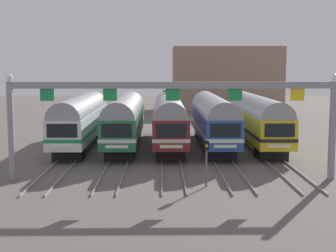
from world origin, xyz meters
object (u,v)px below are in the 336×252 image
at_px(commuter_train_yellow, 256,118).
at_px(yard_signal_mast, 206,154).
at_px(commuter_train_green, 125,118).
at_px(commuter_train_blue, 213,118).
at_px(commuter_train_white, 81,118).
at_px(catenary_gantry, 173,101).
at_px(commuter_train_maroon, 169,118).

bearing_deg(commuter_train_yellow, yard_signal_mast, -111.41).
xyz_separation_m(commuter_train_green, yard_signal_mast, (6.12, -15.60, -0.62)).
xyz_separation_m(commuter_train_blue, commuter_train_yellow, (4.08, 0.00, 0.00)).
height_order(commuter_train_white, commuter_train_green, same).
height_order(commuter_train_blue, catenary_gantry, catenary_gantry).
distance_m(catenary_gantry, yard_signal_mast, 4.32).
bearing_deg(yard_signal_mast, commuter_train_green, 111.41).
xyz_separation_m(commuter_train_green, commuter_train_yellow, (12.23, 0.00, 0.00)).
distance_m(commuter_train_yellow, yard_signal_mast, 16.77).
height_order(commuter_train_green, yard_signal_mast, commuter_train_green).
distance_m(commuter_train_white, commuter_train_blue, 12.23).
relative_size(commuter_train_green, catenary_gantry, 0.84).
relative_size(commuter_train_blue, catenary_gantry, 0.84).
distance_m(commuter_train_white, commuter_train_maroon, 8.16).
bearing_deg(commuter_train_maroon, commuter_train_white, -179.97).
relative_size(commuter_train_white, commuter_train_green, 1.00).
relative_size(commuter_train_green, commuter_train_yellow, 1.00).
bearing_deg(commuter_train_maroon, yard_signal_mast, -82.55).
bearing_deg(commuter_train_blue, commuter_train_yellow, 0.00).
distance_m(commuter_train_maroon, commuter_train_blue, 4.08).
bearing_deg(commuter_train_white, catenary_gantry, -58.85).
distance_m(commuter_train_white, commuter_train_yellow, 16.31).
height_order(commuter_train_white, catenary_gantry, catenary_gantry).
relative_size(commuter_train_maroon, catenary_gantry, 0.84).
xyz_separation_m(commuter_train_green, commuter_train_blue, (8.16, 0.00, 0.00)).
height_order(commuter_train_white, commuter_train_yellow, same).
bearing_deg(yard_signal_mast, catenary_gantry, 134.10).
xyz_separation_m(commuter_train_green, commuter_train_maroon, (4.08, 0.00, 0.00)).
xyz_separation_m(commuter_train_maroon, commuter_train_yellow, (8.16, -0.00, -0.00)).
xyz_separation_m(commuter_train_blue, yard_signal_mast, (-2.04, -15.60, -0.62)).
relative_size(commuter_train_blue, commuter_train_yellow, 1.00).
height_order(commuter_train_white, commuter_train_maroon, commuter_train_maroon).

